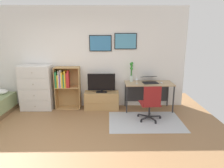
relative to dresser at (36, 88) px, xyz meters
name	(u,v)px	position (x,y,z in m)	size (l,w,h in m)	color
ground_plane	(52,153)	(0.95, -2.15, -0.60)	(7.20, 7.20, 0.00)	#936B44
wall_back_with_posters	(73,58)	(0.96, 0.27, 0.76)	(6.12, 0.09, 2.70)	white
area_rug	(145,121)	(2.78, -0.87, -0.60)	(1.70, 1.20, 0.01)	#B2B7BC
dresser	(36,88)	(0.00, 0.00, 0.00)	(0.82, 0.46, 1.20)	silver
bookshelf	(65,84)	(0.76, 0.06, 0.08)	(0.66, 0.30, 1.14)	tan
tv_stand	(102,100)	(1.73, 0.02, -0.37)	(0.92, 0.41, 0.47)	tan
television	(101,83)	(1.73, -0.01, 0.12)	(0.73, 0.16, 0.51)	black
desk	(148,87)	(2.98, 0.00, 0.00)	(1.25, 0.58, 0.74)	tan
office_chair	(151,102)	(2.90, -0.81, -0.14)	(0.57, 0.58, 0.86)	#232326
laptop	(150,80)	(3.01, -0.02, 0.21)	(0.44, 0.47, 0.17)	black
computer_mouse	(162,83)	(3.30, -0.14, 0.16)	(0.06, 0.10, 0.03)	silver
bamboo_vase	(131,72)	(2.53, 0.09, 0.41)	(0.10, 0.09, 0.53)	silver
wine_glass	(137,79)	(2.65, -0.16, 0.27)	(0.07, 0.07, 0.18)	silver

